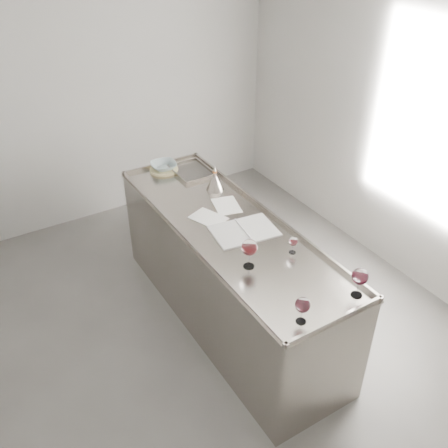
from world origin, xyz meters
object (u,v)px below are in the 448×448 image
ceramic_bowl (164,166)px  wine_glass_small (293,242)px  wine_glass_left (303,306)px  wine_glass_middle (249,248)px  notebook (244,231)px  counter (228,274)px  wine_glass_right (360,277)px  wine_funnel (215,183)px

ceramic_bowl → wine_glass_small: bearing=-81.8°
wine_glass_left → wine_glass_small: (0.38, 0.56, -0.04)m
wine_glass_small → ceramic_bowl: (-0.23, 1.60, -0.04)m
wine_glass_left → wine_glass_middle: bearing=87.3°
wine_glass_left → ceramic_bowl: size_ratio=0.78×
wine_glass_small → notebook: 0.43m
counter → wine_glass_right: (0.27, -1.08, 0.61)m
wine_glass_right → wine_funnel: size_ratio=0.93×
wine_glass_left → notebook: 0.99m
wine_glass_left → ceramic_bowl: bearing=86.1°
counter → wine_glass_left: bearing=-99.0°
wine_glass_small → ceramic_bowl: size_ratio=0.56×
counter → wine_glass_middle: (-0.14, -0.49, 0.62)m
counter → wine_glass_right: bearing=-75.7°
wine_glass_right → wine_funnel: (-0.08, 1.61, -0.08)m
counter → wine_glass_small: wine_glass_small is taller
wine_glass_right → wine_glass_middle: bearing=125.1°
counter → wine_funnel: bearing=70.0°
wine_glass_middle → ceramic_bowl: wine_glass_middle is taller
notebook → wine_glass_left: bearing=-95.7°
counter → wine_funnel: 0.78m
ceramic_bowl → wine_glass_right: bearing=-82.1°
wine_glass_small → notebook: (-0.15, 0.39, -0.08)m
wine_glass_middle → counter: bearing=73.7°
wine_glass_small → wine_funnel: bearing=90.6°
ceramic_bowl → counter: bearing=-88.7°
counter → ceramic_bowl: bearing=91.3°
wine_glass_small → wine_glass_left: bearing=-123.7°
wine_glass_left → notebook: size_ratio=0.35×
wine_glass_small → ceramic_bowl: wine_glass_small is taller
wine_glass_right → ceramic_bowl: 2.18m
wine_glass_right → wine_funnel: wine_funnel is taller
wine_glass_right → wine_glass_left: bearing=-180.0°
wine_glass_right → wine_funnel: bearing=92.8°
wine_glass_middle → notebook: size_ratio=0.42×
wine_funnel → wine_glass_left: bearing=-102.7°
wine_glass_middle → ceramic_bowl: 1.57m
wine_glass_right → wine_funnel: 1.62m
wine_glass_small → wine_funnel: (-0.01, 1.05, -0.02)m
wine_glass_middle → wine_funnel: (0.34, 1.02, -0.09)m
counter → wine_glass_right: size_ratio=11.78×
counter → ceramic_bowl: size_ratio=10.54×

